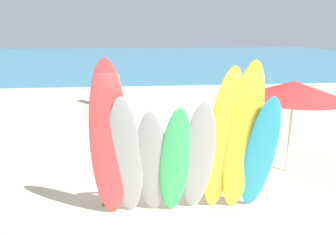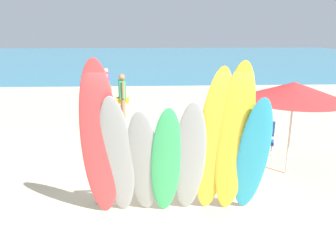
{
  "view_description": "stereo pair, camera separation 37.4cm",
  "coord_description": "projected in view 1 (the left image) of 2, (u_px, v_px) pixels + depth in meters",
  "views": [
    {
      "loc": [
        -0.74,
        -5.22,
        3.04
      ],
      "look_at": [
        0.0,
        2.24,
        0.99
      ],
      "focal_mm": 34.19,
      "sensor_mm": 36.0,
      "label": 1
    },
    {
      "loc": [
        -0.37,
        -5.25,
        3.04
      ],
      "look_at": [
        0.0,
        2.24,
        0.99
      ],
      "focal_mm": 34.19,
      "sensor_mm": 36.0,
      "label": 2
    }
  ],
  "objects": [
    {
      "name": "ocean_water",
      "position": [
        142.0,
        57.0,
        37.18
      ],
      "size": [
        60.0,
        40.0,
        0.02
      ],
      "primitive_type": "cube",
      "color": "teal",
      "rests_on": "ground"
    },
    {
      "name": "beachgoer_by_water",
      "position": [
        99.0,
        84.0,
        13.15
      ],
      "size": [
        0.4,
        0.57,
        1.54
      ],
      "rotation": [
        0.0,
        0.0,
        4.94
      ],
      "color": "tan",
      "rests_on": "ground"
    },
    {
      "name": "surfboard_red_0",
      "position": [
        109.0,
        146.0,
        4.81
      ],
      "size": [
        0.63,
        0.85,
        2.71
      ],
      "primitive_type": "ellipsoid",
      "rotation": [
        0.27,
        0.0,
        0.08
      ],
      "color": "#D13D42",
      "rests_on": "ground"
    },
    {
      "name": "surfboard_teal_7",
      "position": [
        260.0,
        157.0,
        5.14
      ],
      "size": [
        0.53,
        0.81,
        2.15
      ],
      "primitive_type": "ellipsoid",
      "rotation": [
        0.33,
        0.0,
        -0.03
      ],
      "color": "#289EC6",
      "rests_on": "ground"
    },
    {
      "name": "surfboard_rack",
      "position": [
        180.0,
        174.0,
        5.74
      ],
      "size": [
        2.87,
        0.07,
        0.71
      ],
      "color": "brown",
      "rests_on": "ground"
    },
    {
      "name": "surfboard_grey_1",
      "position": [
        126.0,
        160.0,
        4.96
      ],
      "size": [
        0.58,
        0.8,
        2.18
      ],
      "primitive_type": "ellipsoid",
      "rotation": [
        0.31,
        0.0,
        -0.1
      ],
      "color": "#999EA3",
      "rests_on": "ground"
    },
    {
      "name": "surfboard_grey_2",
      "position": [
        152.0,
        165.0,
        5.04
      ],
      "size": [
        0.57,
        0.79,
        1.96
      ],
      "primitive_type": "ellipsoid",
      "rotation": [
        0.34,
        0.0,
        -0.09
      ],
      "color": "#999EA3",
      "rests_on": "ground"
    },
    {
      "name": "surfboard_yellow_6",
      "position": [
        242.0,
        143.0,
        5.01
      ],
      "size": [
        0.56,
        0.83,
        2.67
      ],
      "primitive_type": "ellipsoid",
      "rotation": [
        0.27,
        0.0,
        -0.02
      ],
      "color": "yellow",
      "rests_on": "ground"
    },
    {
      "name": "ground",
      "position": [
        149.0,
        82.0,
        19.32
      ],
      "size": [
        60.0,
        60.0,
        0.0
      ],
      "primitive_type": "plane",
      "color": "beige"
    },
    {
      "name": "surfboard_grey_4",
      "position": [
        198.0,
        160.0,
        5.08
      ],
      "size": [
        0.51,
        0.8,
        2.1
      ],
      "primitive_type": "ellipsoid",
      "rotation": [
        0.34,
        0.0,
        0.01
      ],
      "color": "#999EA3",
      "rests_on": "ground"
    },
    {
      "name": "beach_chair_red",
      "position": [
        262.0,
        133.0,
        8.4
      ],
      "size": [
        0.73,
        0.86,
        0.8
      ],
      "rotation": [
        0.0,
        0.0,
        -0.37
      ],
      "color": "#B7B7BC",
      "rests_on": "ground"
    },
    {
      "name": "surfboard_green_3",
      "position": [
        175.0,
        164.0,
        5.03
      ],
      "size": [
        0.54,
        0.77,
        2.01
      ],
      "primitive_type": "ellipsoid",
      "rotation": [
        0.32,
        0.0,
        0.08
      ],
      "color": "#38B266",
      "rests_on": "ground"
    },
    {
      "name": "beachgoer_strolling",
      "position": [
        117.0,
        95.0,
        10.82
      ],
      "size": [
        0.42,
        0.6,
        1.63
      ],
      "rotation": [
        0.0,
        0.0,
        4.95
      ],
      "color": "#9E704C",
      "rests_on": "ground"
    },
    {
      "name": "beach_umbrella",
      "position": [
        294.0,
        90.0,
        6.68
      ],
      "size": [
        2.11,
        2.11,
        2.02
      ],
      "color": "silver",
      "rests_on": "ground"
    },
    {
      "name": "surfboard_yellow_5",
      "position": [
        222.0,
        145.0,
        5.03
      ],
      "size": [
        0.59,
        0.87,
        2.59
      ],
      "primitive_type": "ellipsoid",
      "rotation": [
        0.29,
        0.0,
        0.08
      ],
      "color": "yellow",
      "rests_on": "ground"
    }
  ]
}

